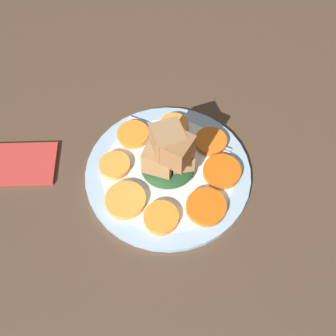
% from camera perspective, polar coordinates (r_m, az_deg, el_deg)
% --- Properties ---
extents(table_slab, '(1.20, 1.20, 0.02)m').
position_cam_1_polar(table_slab, '(0.72, 0.00, -1.30)').
color(table_slab, '#4C3828').
rests_on(table_slab, ground).
extents(plate, '(0.28, 0.28, 0.01)m').
position_cam_1_polar(plate, '(0.71, 0.00, -0.68)').
color(plate, '#99B7D1').
rests_on(plate, table_slab).
extents(carrot_slice_0, '(0.05, 0.05, 0.01)m').
position_cam_1_polar(carrot_slice_0, '(0.71, -7.20, 0.38)').
color(carrot_slice_0, orange).
rests_on(carrot_slice_0, plate).
extents(carrot_slice_1, '(0.06, 0.06, 0.01)m').
position_cam_1_polar(carrot_slice_1, '(0.67, -5.77, -4.34)').
color(carrot_slice_1, orange).
rests_on(carrot_slice_1, plate).
extents(carrot_slice_2, '(0.06, 0.06, 0.01)m').
position_cam_1_polar(carrot_slice_2, '(0.65, -0.93, -6.73)').
color(carrot_slice_2, orange).
rests_on(carrot_slice_2, plate).
extents(carrot_slice_3, '(0.06, 0.06, 0.01)m').
position_cam_1_polar(carrot_slice_3, '(0.67, 5.20, -5.26)').
color(carrot_slice_3, '#D45E12').
rests_on(carrot_slice_3, plate).
extents(carrot_slice_4, '(0.06, 0.06, 0.01)m').
position_cam_1_polar(carrot_slice_4, '(0.70, 7.33, -0.43)').
color(carrot_slice_4, '#D45E12').
rests_on(carrot_slice_4, plate).
extents(carrot_slice_5, '(0.06, 0.06, 0.01)m').
position_cam_1_polar(carrot_slice_5, '(0.73, 5.81, 3.60)').
color(carrot_slice_5, orange).
rests_on(carrot_slice_5, plate).
extents(carrot_slice_6, '(0.05, 0.05, 0.01)m').
position_cam_1_polar(carrot_slice_6, '(0.75, 0.83, 5.75)').
color(carrot_slice_6, orange).
rests_on(carrot_slice_6, plate).
extents(carrot_slice_7, '(0.06, 0.06, 0.01)m').
position_cam_1_polar(carrot_slice_7, '(0.74, -4.73, 4.56)').
color(carrot_slice_7, orange).
rests_on(carrot_slice_7, plate).
extents(center_pile, '(0.09, 0.09, 0.11)m').
position_cam_1_polar(center_pile, '(0.66, 0.15, 1.67)').
color(center_pile, '#1E4723').
rests_on(center_pile, plate).
extents(fork, '(0.18, 0.10, 0.00)m').
position_cam_1_polar(fork, '(0.74, 1.64, 4.21)').
color(fork, silver).
rests_on(fork, plate).
extents(napkin, '(0.14, 0.08, 0.01)m').
position_cam_1_polar(napkin, '(0.76, -19.98, 0.52)').
color(napkin, '#B2332D').
rests_on(napkin, table_slab).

